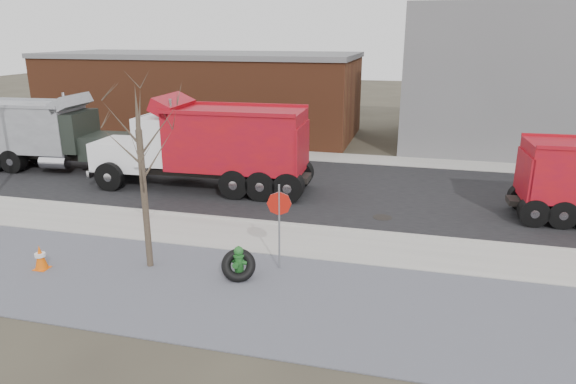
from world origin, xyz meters
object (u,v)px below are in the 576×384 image
(stop_sign, at_px, (279,212))
(fire_hydrant, at_px, (239,263))
(truck_tire, at_px, (239,265))
(dump_truck_grey, at_px, (46,132))
(dump_truck_red_b, at_px, (208,143))

(stop_sign, bearing_deg, fire_hydrant, -129.80)
(truck_tire, bearing_deg, dump_truck_grey, 145.67)
(dump_truck_grey, bearing_deg, stop_sign, -34.62)
(fire_hydrant, relative_size, dump_truck_grey, 0.11)
(truck_tire, bearing_deg, dump_truck_red_b, 117.78)
(truck_tire, relative_size, stop_sign, 0.45)
(dump_truck_red_b, relative_size, dump_truck_grey, 1.16)
(truck_tire, xyz_separation_m, dump_truck_red_b, (-4.09, 7.76, 1.59))
(truck_tire, bearing_deg, fire_hydrant, 104.65)
(truck_tire, relative_size, dump_truck_grey, 0.14)
(stop_sign, bearing_deg, dump_truck_red_b, 136.62)
(fire_hydrant, xyz_separation_m, truck_tire, (0.03, -0.11, -0.01))
(stop_sign, xyz_separation_m, dump_truck_red_b, (-5.00, 6.87, 0.27))
(dump_truck_red_b, bearing_deg, dump_truck_grey, -9.83)
(dump_truck_grey, bearing_deg, truck_tire, -39.04)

